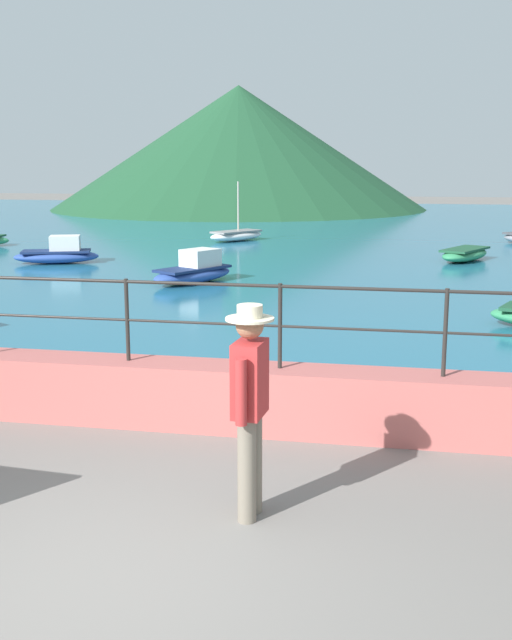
# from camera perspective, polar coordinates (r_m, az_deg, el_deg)

# --- Properties ---
(ground_plane) EXTENTS (120.00, 120.00, 0.00)m
(ground_plane) POSITION_cam_1_polar(r_m,az_deg,el_deg) (5.73, -12.53, -18.24)
(ground_plane) COLOR slate
(promenade_wall) EXTENTS (20.00, 0.56, 0.70)m
(promenade_wall) POSITION_cam_1_polar(r_m,az_deg,el_deg) (8.38, -3.93, -5.58)
(promenade_wall) COLOR #BC605B
(promenade_wall) RESTS_ON ground
(railing) EXTENTS (18.44, 0.04, 0.90)m
(railing) POSITION_cam_1_polar(r_m,az_deg,el_deg) (8.15, -4.02, 0.94)
(railing) COLOR #282623
(railing) RESTS_ON promenade_wall
(lake_water) EXTENTS (64.00, 44.32, 0.06)m
(lake_water) POSITION_cam_1_polar(r_m,az_deg,el_deg) (30.57, 7.08, 6.33)
(lake_water) COLOR #236B89
(lake_water) RESTS_ON ground
(hill_main) EXTENTS (22.28, 22.28, 7.17)m
(hill_main) POSITION_cam_1_polar(r_m,az_deg,el_deg) (46.74, -1.28, 12.60)
(hill_main) COLOR #1E4C2D
(hill_main) RESTS_ON ground
(person_walking) EXTENTS (0.38, 0.57, 1.75)m
(person_walking) POSITION_cam_1_polar(r_m,az_deg,el_deg) (6.11, -0.46, -6.00)
(person_walking) COLOR slate
(person_walking) RESTS_ON ground
(boat_1) EXTENTS (1.93, 2.44, 0.76)m
(boat_1) POSITION_cam_1_polar(r_m,az_deg,el_deg) (17.98, -4.59, 3.63)
(boat_1) COLOR #2D4C9E
(boat_1) RESTS_ON lake_water
(boat_2) EXTENTS (1.84, 2.46, 0.36)m
(boat_2) POSITION_cam_1_polar(r_m,az_deg,el_deg) (22.63, 15.19, 4.74)
(boat_2) COLOR #338C59
(boat_2) RESTS_ON lake_water
(boat_5) EXTENTS (2.47, 1.63, 0.76)m
(boat_5) POSITION_cam_1_polar(r_m,az_deg,el_deg) (22.02, -14.43, 4.78)
(boat_5) COLOR #2D4C9E
(boat_5) RESTS_ON lake_water
(boat_7) EXTENTS (2.05, 2.40, 2.07)m
(boat_7) POSITION_cam_1_polar(r_m,az_deg,el_deg) (27.40, -1.47, 6.30)
(boat_7) COLOR white
(boat_7) RESTS_ON lake_water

